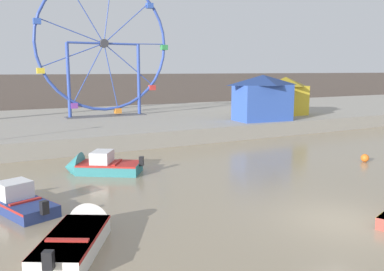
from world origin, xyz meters
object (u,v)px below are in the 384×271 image
at_px(motorboat_teal_painted, 96,166).
at_px(mooring_buoy_orange, 365,158).
at_px(ferris_wheel_blue_frame, 104,46).
at_px(motorboat_white_red_stripe, 80,234).
at_px(motorboat_navy_blue, 11,199).
at_px(carnival_booth_blue_tent, 263,97).
at_px(carnival_booth_yellow_awning, 285,95).

relative_size(motorboat_teal_painted, mooring_buoy_orange, 8.99).
bearing_deg(mooring_buoy_orange, ferris_wheel_blue_frame, 113.56).
height_order(motorboat_teal_painted, mooring_buoy_orange, motorboat_teal_painted).
xyz_separation_m(motorboat_teal_painted, ferris_wheel_blue_frame, (5.03, 14.99, 6.59)).
xyz_separation_m(motorboat_white_red_stripe, ferris_wheel_blue_frame, (7.70, 22.99, 6.64)).
xyz_separation_m(motorboat_white_red_stripe, motorboat_teal_painted, (2.67, 8.00, 0.05)).
bearing_deg(motorboat_white_red_stripe, motorboat_teal_painted, 11.51).
bearing_deg(motorboat_white_red_stripe, motorboat_navy_blue, 48.10).
bearing_deg(carnival_booth_blue_tent, motorboat_white_red_stripe, -135.96).
bearing_deg(motorboat_teal_painted, ferris_wheel_blue_frame, -75.17).
bearing_deg(carnival_booth_blue_tent, ferris_wheel_blue_frame, 143.70).
bearing_deg(carnival_booth_yellow_awning, motorboat_teal_painted, -154.41).
height_order(motorboat_navy_blue, motorboat_white_red_stripe, motorboat_navy_blue).
height_order(motorboat_navy_blue, ferris_wheel_blue_frame, ferris_wheel_blue_frame).
bearing_deg(carnival_booth_yellow_awning, ferris_wheel_blue_frame, 157.92).
height_order(motorboat_teal_painted, carnival_booth_yellow_awning, carnival_booth_yellow_awning).
height_order(motorboat_navy_blue, motorboat_teal_painted, motorboat_teal_painted).
bearing_deg(carnival_booth_blue_tent, motorboat_teal_painted, -152.19).
bearing_deg(carnival_booth_yellow_awning, motorboat_white_red_stripe, -141.53).
xyz_separation_m(motorboat_white_red_stripe, mooring_buoy_orange, (16.23, 3.43, -0.07)).
height_order(carnival_booth_yellow_awning, carnival_booth_blue_tent, carnival_booth_blue_tent).
xyz_separation_m(ferris_wheel_blue_frame, mooring_buoy_orange, (8.53, -19.56, -6.71)).
distance_m(motorboat_teal_painted, carnival_booth_yellow_awning, 21.45).
xyz_separation_m(motorboat_teal_painted, carnival_booth_blue_tent, (14.94, 6.29, 2.54)).
bearing_deg(motorboat_teal_painted, carnival_booth_yellow_awning, -122.19).
relative_size(ferris_wheel_blue_frame, mooring_buoy_orange, 26.65).
relative_size(motorboat_navy_blue, motorboat_white_red_stripe, 1.02).
xyz_separation_m(motorboat_navy_blue, motorboat_teal_painted, (4.14, 3.52, 0.04)).
bearing_deg(mooring_buoy_orange, carnival_booth_blue_tent, 82.75).
distance_m(motorboat_white_red_stripe, ferris_wheel_blue_frame, 25.14).
relative_size(motorboat_white_red_stripe, mooring_buoy_orange, 9.61).
height_order(ferris_wheel_blue_frame, carnival_booth_blue_tent, ferris_wheel_blue_frame).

